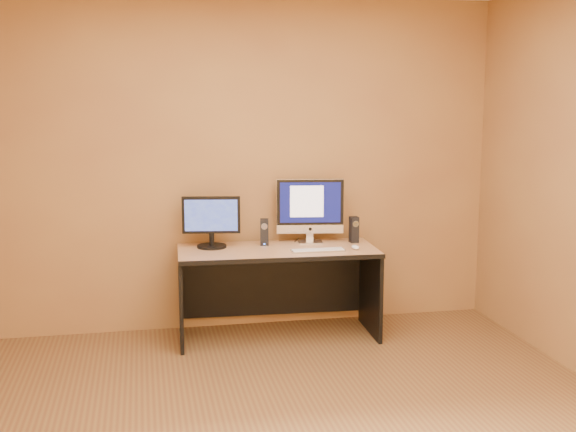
% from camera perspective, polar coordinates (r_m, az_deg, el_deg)
% --- Properties ---
extents(walls, '(4.00, 4.00, 2.60)m').
position_cam_1_polar(walls, '(3.75, 1.11, 1.26)').
color(walls, '#9D753F').
rests_on(walls, ground).
extents(desk, '(1.52, 0.72, 0.69)m').
position_cam_1_polar(desk, '(5.55, -0.82, -6.11)').
color(desk, tan).
rests_on(desk, ground).
extents(imac, '(0.56, 0.27, 0.51)m').
position_cam_1_polar(imac, '(5.66, 1.78, 0.45)').
color(imac, '#B2B2B6').
rests_on(imac, desk).
extents(second_monitor, '(0.48, 0.29, 0.39)m').
position_cam_1_polar(second_monitor, '(5.51, -6.08, -0.49)').
color(second_monitor, black).
rests_on(second_monitor, desk).
extents(speaker_left, '(0.07, 0.08, 0.21)m').
position_cam_1_polar(speaker_left, '(5.58, -1.88, -1.28)').
color(speaker_left, black).
rests_on(speaker_left, desk).
extents(speaker_right, '(0.07, 0.07, 0.21)m').
position_cam_1_polar(speaker_right, '(5.71, 5.23, -1.08)').
color(speaker_right, black).
rests_on(speaker_right, desk).
extents(keyboard, '(0.40, 0.11, 0.02)m').
position_cam_1_polar(keyboard, '(5.38, 2.39, -2.72)').
color(keyboard, '#B8B8BD').
rests_on(keyboard, desk).
extents(mouse, '(0.06, 0.10, 0.03)m').
position_cam_1_polar(mouse, '(5.47, 5.35, -2.46)').
color(mouse, white).
rests_on(mouse, desk).
extents(cable_a, '(0.04, 0.20, 0.01)m').
position_cam_1_polar(cable_a, '(5.82, 2.10, -1.83)').
color(cable_a, black).
rests_on(cable_a, desk).
extents(cable_b, '(0.08, 0.16, 0.01)m').
position_cam_1_polar(cable_b, '(5.79, 0.71, -1.89)').
color(cable_b, black).
rests_on(cable_b, desk).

